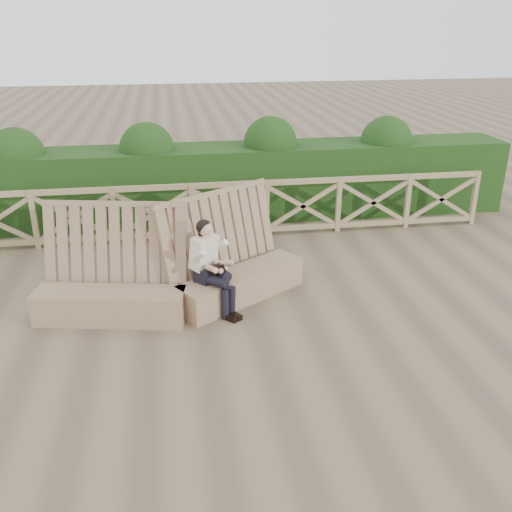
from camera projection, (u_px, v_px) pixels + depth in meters
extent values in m
plane|color=brown|center=(259.00, 327.00, 7.89)|extent=(60.00, 60.00, 0.00)
cube|color=#7E6248|center=(110.00, 305.00, 8.00)|extent=(2.15, 0.90, 0.45)
cube|color=#7E6248|center=(112.00, 260.00, 8.02)|extent=(2.14, 0.85, 1.57)
cube|color=#7E6248|center=(241.00, 285.00, 8.61)|extent=(2.03, 1.57, 0.45)
cube|color=#7E6248|center=(229.00, 245.00, 8.57)|extent=(2.00, 1.52, 1.57)
cube|color=black|center=(207.00, 273.00, 8.20)|extent=(0.42, 0.42, 0.21)
cube|color=beige|center=(204.00, 252.00, 8.10)|extent=(0.47, 0.46, 0.50)
sphere|color=tan|center=(206.00, 229.00, 7.93)|extent=(0.28, 0.28, 0.20)
sphere|color=black|center=(204.00, 227.00, 7.94)|extent=(0.31, 0.31, 0.22)
cylinder|color=black|center=(214.00, 280.00, 8.03)|extent=(0.41, 0.42, 0.14)
cylinder|color=black|center=(220.00, 272.00, 8.12)|extent=(0.41, 0.42, 0.16)
cylinder|color=black|center=(225.00, 304.00, 8.03)|extent=(0.16, 0.16, 0.45)
cylinder|color=black|center=(231.00, 302.00, 8.10)|extent=(0.16, 0.16, 0.45)
cube|color=black|center=(230.00, 318.00, 8.05)|extent=(0.22, 0.23, 0.08)
cube|color=black|center=(235.00, 316.00, 8.11)|extent=(0.22, 0.23, 0.08)
cube|color=black|center=(217.00, 270.00, 8.08)|extent=(0.22, 0.22, 0.13)
cube|color=black|center=(224.00, 270.00, 7.95)|extent=(0.11, 0.11, 0.11)
cube|color=#917954|center=(229.00, 185.00, 10.66)|extent=(10.10, 0.07, 0.10)
cube|color=#917954|center=(230.00, 231.00, 11.02)|extent=(10.10, 0.07, 0.10)
cube|color=black|center=(223.00, 183.00, 11.87)|extent=(12.00, 1.20, 1.50)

